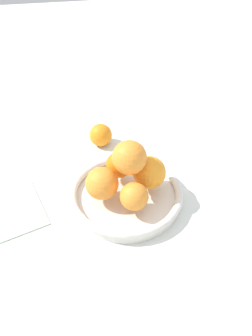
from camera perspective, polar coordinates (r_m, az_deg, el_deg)
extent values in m
plane|color=silver|center=(0.86, 0.00, -5.54)|extent=(4.00, 4.00, 0.00)
cylinder|color=silver|center=(0.86, 0.00, -5.12)|extent=(0.28, 0.28, 0.02)
torus|color=silver|center=(0.84, 0.00, -4.24)|extent=(0.29, 0.29, 0.02)
sphere|color=orange|center=(0.82, 4.08, -0.78)|extent=(0.08, 0.08, 0.08)
sphere|color=orange|center=(0.86, -1.22, 0.55)|extent=(0.07, 0.07, 0.07)
sphere|color=orange|center=(0.80, -4.20, -2.69)|extent=(0.08, 0.08, 0.08)
sphere|color=orange|center=(0.77, 1.44, -4.98)|extent=(0.07, 0.07, 0.07)
sphere|color=orange|center=(0.77, 0.62, 1.75)|extent=(0.08, 0.08, 0.08)
sphere|color=orange|center=(1.03, -4.42, 5.74)|extent=(0.07, 0.07, 0.07)
cube|color=silver|center=(0.88, -19.99, -7.31)|extent=(0.21, 0.21, 0.01)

